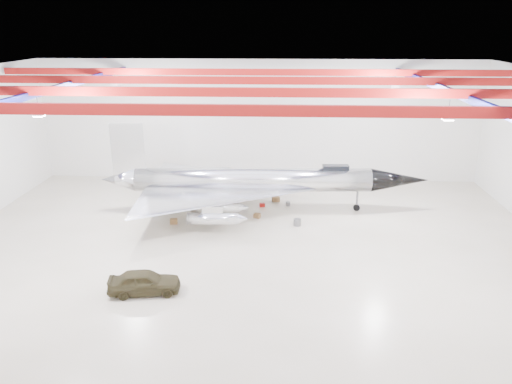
{
  "coord_description": "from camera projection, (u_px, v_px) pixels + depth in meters",
  "views": [
    {
      "loc": [
        2.05,
        -30.13,
        13.86
      ],
      "look_at": [
        0.4,
        2.0,
        3.04
      ],
      "focal_mm": 35.0,
      "sensor_mm": 36.0,
      "label": 1
    }
  ],
  "objects": [
    {
      "name": "parts_bin",
      "position": [
        276.0,
        199.0,
        41.11
      ],
      "size": [
        0.69,
        0.62,
        0.4
      ],
      "primitive_type": "cube",
      "rotation": [
        0.0,
        0.0,
        0.31
      ],
      "color": "olive",
      "rests_on": "floor"
    },
    {
      "name": "engine_drum",
      "position": [
        297.0,
        222.0,
        36.18
      ],
      "size": [
        0.71,
        0.71,
        0.49
      ],
      "primitive_type": "cylinder",
      "rotation": [
        0.0,
        0.0,
        0.36
      ],
      "color": "#59595B",
      "rests_on": "floor"
    },
    {
      "name": "jet_aircraft",
      "position": [
        252.0,
        183.0,
        38.44
      ],
      "size": [
        25.31,
        15.07,
        6.9
      ],
      "rotation": [
        0.0,
        0.0,
        0.05
      ],
      "color": "silver",
      "rests_on": "floor"
    },
    {
      "name": "ceiling_structure",
      "position": [
        248.0,
        87.0,
        29.75
      ],
      "size": [
        39.5,
        29.5,
        1.08
      ],
      "color": "maroon",
      "rests_on": "ceiling"
    },
    {
      "name": "oil_barrel",
      "position": [
        257.0,
        216.0,
        37.65
      ],
      "size": [
        0.58,
        0.53,
        0.33
      ],
      "primitive_type": "cube",
      "rotation": [
        0.0,
        0.0,
        -0.4
      ],
      "color": "olive",
      "rests_on": "floor"
    },
    {
      "name": "floor",
      "position": [
        248.0,
        245.0,
        33.04
      ],
      "size": [
        40.0,
        40.0,
        0.0
      ],
      "primitive_type": "plane",
      "color": "#B7AC92",
      "rests_on": "ground"
    },
    {
      "name": "toolbox_red",
      "position": [
        262.0,
        205.0,
        39.93
      ],
      "size": [
        0.47,
        0.4,
        0.29
      ],
      "primitive_type": "cube",
      "rotation": [
        0.0,
        0.0,
        0.2
      ],
      "color": "maroon",
      "rests_on": "floor"
    },
    {
      "name": "ceiling",
      "position": [
        247.0,
        75.0,
        29.54
      ],
      "size": [
        40.0,
        40.0,
        0.0
      ],
      "primitive_type": "plane",
      "rotation": [
        3.14,
        0.0,
        0.0
      ],
      "color": "#0A0F38",
      "rests_on": "wall_back"
    },
    {
      "name": "jeep",
      "position": [
        144.0,
        282.0,
        26.95
      ],
      "size": [
        4.07,
        2.14,
        1.32
      ],
      "primitive_type": "imported",
      "rotation": [
        0.0,
        0.0,
        1.73
      ],
      "color": "#332E19",
      "rests_on": "floor"
    },
    {
      "name": "wall_back",
      "position": [
        259.0,
        121.0,
        45.49
      ],
      "size": [
        40.0,
        0.0,
        40.0
      ],
      "primitive_type": "plane",
      "rotation": [
        1.57,
        0.0,
        0.0
      ],
      "color": "silver",
      "rests_on": "floor"
    },
    {
      "name": "spares_box",
      "position": [
        288.0,
        204.0,
        40.17
      ],
      "size": [
        0.39,
        0.39,
        0.32
      ],
      "primitive_type": "cylinder",
      "rotation": [
        0.0,
        0.0,
        0.1
      ],
      "color": "#59595B",
      "rests_on": "floor"
    },
    {
      "name": "crate_ply",
      "position": [
        174.0,
        221.0,
        36.51
      ],
      "size": [
        0.57,
        0.48,
        0.36
      ],
      "primitive_type": "cube",
      "rotation": [
        0.0,
        0.0,
        0.12
      ],
      "color": "olive",
      "rests_on": "floor"
    },
    {
      "name": "crate_small",
      "position": [
        155.0,
        207.0,
        39.49
      ],
      "size": [
        0.52,
        0.48,
        0.3
      ],
      "primitive_type": "cube",
      "rotation": [
        0.0,
        0.0,
        0.41
      ],
      "color": "#59595B",
      "rests_on": "floor"
    }
  ]
}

